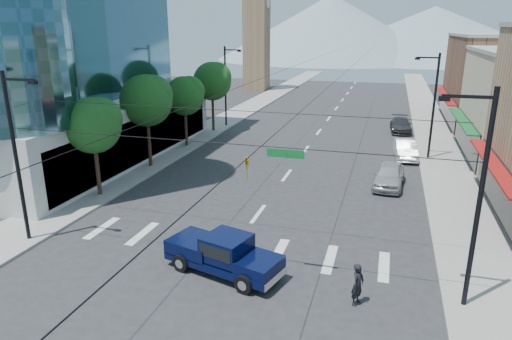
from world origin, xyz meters
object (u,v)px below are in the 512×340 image
(pedestrian, at_px, (358,284))
(parked_car_mid, at_px, (405,149))
(parked_car_far, at_px, (401,125))
(pickup_truck, at_px, (223,253))
(parked_car_near, at_px, (389,175))

(pedestrian, relative_size, parked_car_mid, 0.38)
(pedestrian, height_order, parked_car_far, pedestrian)
(pickup_truck, distance_m, parked_car_far, 34.79)
(parked_car_near, distance_m, parked_car_mid, 8.21)
(pickup_truck, bearing_deg, parked_car_near, 79.43)
(parked_car_near, distance_m, parked_car_far, 19.12)
(parked_car_near, bearing_deg, pickup_truck, -111.56)
(parked_car_far, bearing_deg, parked_car_mid, -91.51)
(parked_car_near, bearing_deg, parked_car_mid, 85.78)
(pickup_truck, xyz_separation_m, pedestrian, (6.20, -0.85, -0.09))
(parked_car_mid, bearing_deg, parked_car_near, -103.91)
(pickup_truck, height_order, parked_car_mid, pickup_truck)
(parked_car_far, bearing_deg, pedestrian, -96.30)
(pickup_truck, distance_m, parked_car_mid, 24.35)
(parked_car_mid, relative_size, parked_car_far, 0.93)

